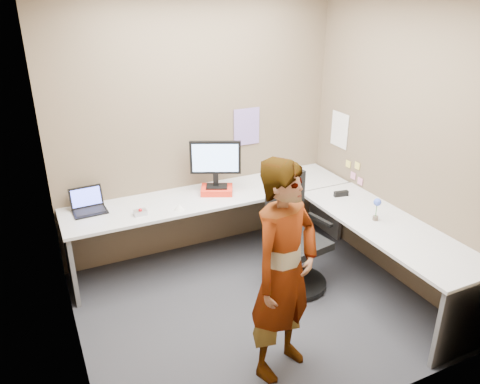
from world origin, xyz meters
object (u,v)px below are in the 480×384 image
desk (277,222)px  monitor (215,160)px  person (284,272)px  office_chair (294,244)px

desk → monitor: monitor is taller
monitor → desk: bearing=-34.6°
monitor → person: 1.76m
office_chair → desk: bearing=100.8°
monitor → office_chair: size_ratio=0.45×
desk → office_chair: size_ratio=2.78×
desk → monitor: size_ratio=6.13×
monitor → office_chair: monitor is taller
desk → monitor: bearing=120.5°
monitor → person: person is taller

